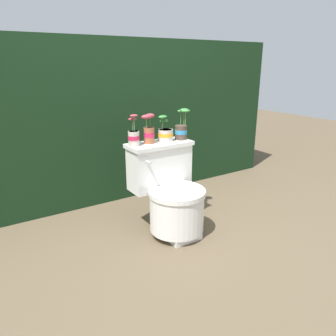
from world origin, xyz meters
TOP-DOWN VIEW (x-y plane):
  - ground_plane at (0.00, 0.00)m, footprint 12.00×12.00m
  - hedge_backdrop at (0.00, 1.15)m, footprint 3.55×0.65m
  - toilet at (0.02, 0.06)m, footprint 0.51×0.57m
  - potted_plant_left at (-0.19, 0.23)m, footprint 0.09×0.09m
  - potted_plant_midleft at (-0.06, 0.23)m, footprint 0.13×0.08m
  - potted_plant_middle at (0.09, 0.24)m, footprint 0.12×0.13m
  - potted_plant_midright at (0.22, 0.21)m, footprint 0.12×0.10m

SIDE VIEW (x-z plane):
  - ground_plane at x=0.00m, z-range 0.00..0.00m
  - toilet at x=0.02m, z-range -0.03..0.65m
  - hedge_backdrop at x=0.00m, z-range 0.00..1.48m
  - potted_plant_middle at x=0.09m, z-range 0.65..0.85m
  - potted_plant_left at x=-0.19m, z-range 0.64..0.87m
  - potted_plant_midright at x=0.22m, z-range 0.64..0.89m
  - potted_plant_midleft at x=-0.06m, z-range 0.67..0.89m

